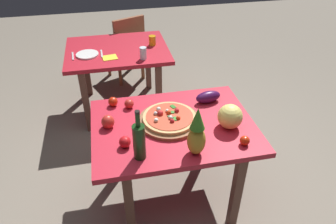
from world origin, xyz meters
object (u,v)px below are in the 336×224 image
at_px(dining_chair, 126,45).
at_px(tomato_by_bottle, 245,141).
at_px(fork_utensil, 73,56).
at_px(bell_pepper, 108,122).
at_px(wine_bottle, 139,141).
at_px(tomato_near_board, 129,104).
at_px(drinking_glass_water, 143,53).
at_px(melon, 230,117).
at_px(background_table, 118,57).
at_px(eggplant, 208,97).
at_px(tomato_at_corner, 113,102).
at_px(pizza, 169,117).
at_px(drinking_glass_juice, 152,40).
at_px(pizza_board, 169,120).
at_px(napkin_folded, 110,58).
at_px(display_table, 173,135).
at_px(pineapple_left, 197,134).
at_px(tomato_beside_pepper, 125,142).
at_px(knife_utensil, 102,54).
at_px(dinner_plate, 87,54).

distance_m(dining_chair, tomato_by_bottle, 2.40).
bearing_deg(fork_utensil, bell_pepper, -80.91).
relative_size(wine_bottle, fork_utensil, 1.90).
height_order(tomato_near_board, drinking_glass_water, drinking_glass_water).
relative_size(dining_chair, melon, 4.99).
height_order(tomato_by_bottle, drinking_glass_water, drinking_glass_water).
distance_m(background_table, fork_utensil, 0.46).
bearing_deg(wine_bottle, eggplant, 40.35).
height_order(melon, tomato_at_corner, melon).
relative_size(pizza, drinking_glass_juice, 3.77).
relative_size(drinking_glass_juice, fork_utensil, 0.55).
bearing_deg(pizza_board, napkin_folded, 107.37).
bearing_deg(background_table, display_table, -78.01).
bearing_deg(pineapple_left, wine_bottle, 174.28).
relative_size(display_table, pizza, 3.01).
bearing_deg(eggplant, bell_pepper, -167.97).
distance_m(bell_pepper, napkin_folded, 1.11).
bearing_deg(napkin_folded, eggplant, -53.53).
height_order(pineapple_left, tomato_near_board, pineapple_left).
bearing_deg(display_table, dining_chair, 94.23).
bearing_deg(tomato_beside_pepper, display_table, 25.40).
distance_m(eggplant, tomato_at_corner, 0.72).
height_order(pizza, tomato_by_bottle, pizza).
distance_m(pizza, eggplant, 0.39).
distance_m(tomato_at_corner, tomato_beside_pepper, 0.49).
height_order(drinking_glass_juice, napkin_folded, drinking_glass_juice).
relative_size(background_table, tomato_near_board, 14.89).
height_order(eggplant, drinking_glass_water, drinking_glass_water).
xyz_separation_m(pizza_board, tomato_beside_pepper, (-0.33, -0.20, 0.03)).
height_order(tomato_by_bottle, knife_utensil, tomato_by_bottle).
bearing_deg(bell_pepper, napkin_folded, 86.46).
relative_size(wine_bottle, knife_utensil, 1.90).
relative_size(tomato_beside_pepper, fork_utensil, 0.42).
xyz_separation_m(display_table, fork_utensil, (-0.73, 1.27, 0.10)).
bearing_deg(pizza, tomato_near_board, 137.70).
bearing_deg(pizza_board, drinking_glass_juice, 85.63).
distance_m(tomato_by_bottle, drinking_glass_juice, 1.72).
distance_m(dining_chair, napkin_folded, 0.91).
relative_size(display_table, drinking_glass_juice, 11.35).
bearing_deg(pizza, display_table, -56.11).
distance_m(dining_chair, pizza, 2.01).
bearing_deg(pineapple_left, pizza, 105.17).
bearing_deg(tomato_at_corner, melon, -28.96).
height_order(tomato_by_bottle, drinking_glass_juice, drinking_glass_juice).
distance_m(pineapple_left, knife_utensil, 1.68).
bearing_deg(display_table, dinner_plate, 114.88).
xyz_separation_m(tomato_beside_pepper, drinking_glass_water, (0.29, 1.25, 0.02)).
bearing_deg(display_table, drinking_glass_water, 93.01).
bearing_deg(tomato_near_board, pizza, -42.30).
distance_m(dining_chair, drinking_glass_water, 0.99).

